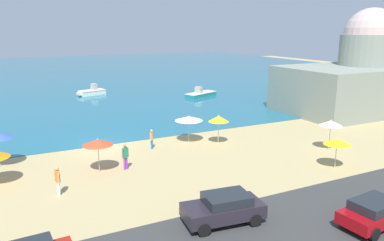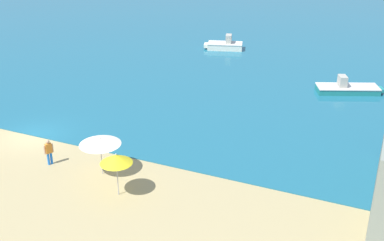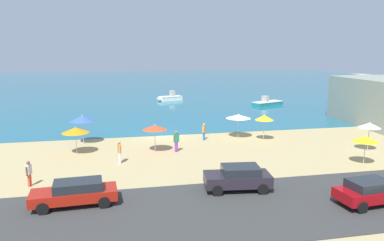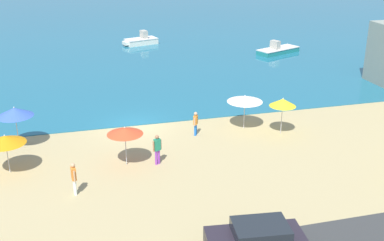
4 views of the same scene
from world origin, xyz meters
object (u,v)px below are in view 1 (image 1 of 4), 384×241
object	(u,v)px
beach_umbrella_0	(337,142)
bather_4	(58,179)
beach_umbrella_2	(331,123)
bather_1	(125,155)
bather_0	(152,138)
harbor_fortress	(354,75)
beach_umbrella_1	(189,118)
beach_umbrella_7	(98,142)
parked_car_1	(224,208)
skiff_offshore	(201,94)
beach_umbrella_3	(219,119)
parked_car_0	(375,212)
skiff_nearshore	(92,92)

from	to	relation	value
beach_umbrella_0	bather_4	distance (m)	18.32
beach_umbrella_2	bather_1	xyz separation A→B (m)	(-15.83, 3.05, -1.20)
bather_0	harbor_fortress	xyz separation A→B (m)	(26.43, 3.38, 3.28)
beach_umbrella_1	beach_umbrella_2	bearing A→B (deg)	-36.99
beach_umbrella_7	bather_4	size ratio (longest dim) A/B	1.33
parked_car_1	skiff_offshore	size ratio (longest dim) A/B	0.75
bather_4	beach_umbrella_0	bearing A→B (deg)	-12.39
beach_umbrella_1	beach_umbrella_2	size ratio (longest dim) A/B	0.95
beach_umbrella_1	parked_car_1	world-z (taller)	beach_umbrella_1
beach_umbrella_3	parked_car_1	xyz separation A→B (m)	(-6.47, -11.65, -1.33)
bather_1	parked_car_0	world-z (taller)	bather_1
bather_0	bather_1	distance (m)	4.76
skiff_nearshore	harbor_fortress	size ratio (longest dim) A/B	0.31
beach_umbrella_0	beach_umbrella_7	bearing A→B (deg)	156.08
bather_0	beach_umbrella_3	bearing A→B (deg)	-12.32
beach_umbrella_7	skiff_offshore	world-z (taller)	beach_umbrella_7
bather_1	parked_car_0	bearing A→B (deg)	-55.98
skiff_nearshore	bather_0	bearing A→B (deg)	-91.97
beach_umbrella_3	harbor_fortress	distance (m)	21.52
beach_umbrella_0	parked_car_0	bearing A→B (deg)	-123.75
bather_0	parked_car_1	distance (m)	12.89
beach_umbrella_0	skiff_nearshore	size ratio (longest dim) A/B	0.51
bather_1	bather_4	xyz separation A→B (m)	(-4.69, -2.28, -0.03)
bather_1	parked_car_0	distance (m)	15.56
beach_umbrella_3	harbor_fortress	world-z (taller)	harbor_fortress
beach_umbrella_7	beach_umbrella_0	bearing A→B (deg)	-23.92
beach_umbrella_0	skiff_offshore	bearing A→B (deg)	80.77
beach_umbrella_0	beach_umbrella_2	bearing A→B (deg)	49.86
beach_umbrella_0	beach_umbrella_3	xyz separation A→B (m)	(-4.46, 8.51, 0.26)
beach_umbrella_2	parked_car_0	size ratio (longest dim) A/B	0.61
beach_umbrella_0	skiff_nearshore	world-z (taller)	beach_umbrella_0
beach_umbrella_7	skiff_offshore	distance (m)	30.02
beach_umbrella_7	skiff_nearshore	bearing A→B (deg)	79.16
skiff_nearshore	bather_1	bearing A→B (deg)	-97.61
beach_umbrella_0	skiff_nearshore	bearing A→B (deg)	103.54
bather_4	parked_car_0	size ratio (longest dim) A/B	0.43
parked_car_1	skiff_nearshore	size ratio (longest dim) A/B	0.97
bather_4	beach_umbrella_2	bearing A→B (deg)	-2.16
bather_1	harbor_fortress	size ratio (longest dim) A/B	0.13
beach_umbrella_3	beach_umbrella_7	xyz separation A→B (m)	(-10.44, -1.90, -0.10)
parked_car_0	skiff_nearshore	size ratio (longest dim) A/B	0.96
beach_umbrella_7	skiff_nearshore	world-z (taller)	beach_umbrella_7
bather_4	parked_car_1	bearing A→B (deg)	-45.57
parked_car_0	beach_umbrella_3	bearing A→B (deg)	89.96
beach_umbrella_1	beach_umbrella_2	world-z (taller)	beach_umbrella_2
bather_4	skiff_nearshore	world-z (taller)	bather_4
beach_umbrella_0	beach_umbrella_1	xyz separation A→B (m)	(-6.48, 10.03, 0.17)
beach_umbrella_2	harbor_fortress	world-z (taller)	harbor_fortress
beach_umbrella_2	beach_umbrella_7	world-z (taller)	beach_umbrella_2
beach_umbrella_7	harbor_fortress	bearing A→B (deg)	11.66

